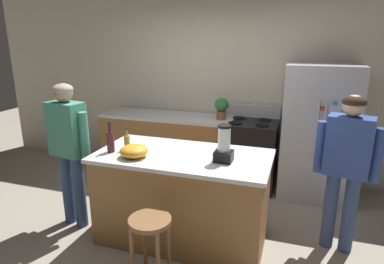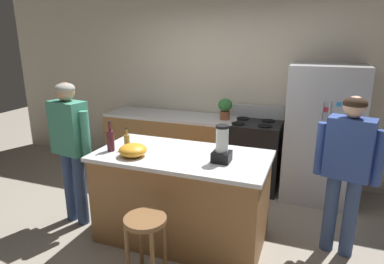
{
  "view_description": "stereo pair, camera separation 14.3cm",
  "coord_description": "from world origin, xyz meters",
  "px_view_note": "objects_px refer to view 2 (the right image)",
  "views": [
    {
      "loc": [
        1.08,
        -2.99,
        2.11
      ],
      "look_at": [
        0.0,
        0.3,
        1.1
      ],
      "focal_mm": 31.39,
      "sensor_mm": 36.0,
      "label": 1
    },
    {
      "loc": [
        1.22,
        -2.94,
        2.11
      ],
      "look_at": [
        0.0,
        0.3,
        1.1
      ],
      "focal_mm": 31.39,
      "sensor_mm": 36.0,
      "label": 2
    }
  ],
  "objects_px": {
    "stove_range": "(252,154)",
    "potted_plant": "(225,107)",
    "person_by_island_left": "(70,141)",
    "bottle_wine": "(110,140)",
    "bar_stool": "(146,233)",
    "kitchen_island": "(182,197)",
    "mixing_bowl": "(133,150)",
    "blender_appliance": "(222,147)",
    "bottle_vinegar": "(127,141)",
    "person_by_sink_right": "(347,163)",
    "refrigerator": "(322,134)"
  },
  "relations": [
    {
      "from": "person_by_island_left",
      "to": "bottle_wine",
      "type": "distance_m",
      "value": 0.56
    },
    {
      "from": "person_by_island_left",
      "to": "bottle_vinegar",
      "type": "xyz_separation_m",
      "value": [
        0.68,
        0.06,
        0.05
      ]
    },
    {
      "from": "refrigerator",
      "to": "person_by_sink_right",
      "type": "distance_m",
      "value": 1.21
    },
    {
      "from": "potted_plant",
      "to": "mixing_bowl",
      "type": "xyz_separation_m",
      "value": [
        -0.46,
        -1.77,
        -0.11
      ]
    },
    {
      "from": "stove_range",
      "to": "bottle_wine",
      "type": "xyz_separation_m",
      "value": [
        -1.17,
        -1.69,
        0.58
      ]
    },
    {
      "from": "bar_stool",
      "to": "mixing_bowl",
      "type": "distance_m",
      "value": 0.85
    },
    {
      "from": "stove_range",
      "to": "potted_plant",
      "type": "bearing_deg",
      "value": 176.45
    },
    {
      "from": "blender_appliance",
      "to": "mixing_bowl",
      "type": "height_order",
      "value": "blender_appliance"
    },
    {
      "from": "person_by_island_left",
      "to": "potted_plant",
      "type": "bearing_deg",
      "value": 52.12
    },
    {
      "from": "stove_range",
      "to": "person_by_island_left",
      "type": "xyz_separation_m",
      "value": [
        -1.72,
        -1.65,
        0.5
      ]
    },
    {
      "from": "stove_range",
      "to": "mixing_bowl",
      "type": "bearing_deg",
      "value": -116.5
    },
    {
      "from": "bottle_vinegar",
      "to": "bottle_wine",
      "type": "bearing_deg",
      "value": -141.8
    },
    {
      "from": "bottle_wine",
      "to": "person_by_sink_right",
      "type": "bearing_deg",
      "value": 11.76
    },
    {
      "from": "kitchen_island",
      "to": "mixing_bowl",
      "type": "bearing_deg",
      "value": -152.49
    },
    {
      "from": "blender_appliance",
      "to": "bottle_vinegar",
      "type": "height_order",
      "value": "blender_appliance"
    },
    {
      "from": "potted_plant",
      "to": "blender_appliance",
      "type": "xyz_separation_m",
      "value": [
        0.4,
        -1.61,
        -0.02
      ]
    },
    {
      "from": "kitchen_island",
      "to": "mixing_bowl",
      "type": "xyz_separation_m",
      "value": [
        -0.43,
        -0.22,
        0.54
      ]
    },
    {
      "from": "person_by_island_left",
      "to": "bottle_vinegar",
      "type": "distance_m",
      "value": 0.69
    },
    {
      "from": "bottle_vinegar",
      "to": "mixing_bowl",
      "type": "relative_size",
      "value": 0.85
    },
    {
      "from": "kitchen_island",
      "to": "blender_appliance",
      "type": "xyz_separation_m",
      "value": [
        0.43,
        -0.06,
        0.62
      ]
    },
    {
      "from": "person_by_sink_right",
      "to": "bar_stool",
      "type": "height_order",
      "value": "person_by_sink_right"
    },
    {
      "from": "mixing_bowl",
      "to": "bottle_wine",
      "type": "bearing_deg",
      "value": 168.44
    },
    {
      "from": "person_by_island_left",
      "to": "bottle_wine",
      "type": "height_order",
      "value": "person_by_island_left"
    },
    {
      "from": "person_by_island_left",
      "to": "bar_stool",
      "type": "bearing_deg",
      "value": -27.06
    },
    {
      "from": "blender_appliance",
      "to": "bottle_wine",
      "type": "xyz_separation_m",
      "value": [
        -1.15,
        -0.1,
        -0.03
      ]
    },
    {
      "from": "kitchen_island",
      "to": "stove_range",
      "type": "height_order",
      "value": "stove_range"
    },
    {
      "from": "blender_appliance",
      "to": "bottle_vinegar",
      "type": "distance_m",
      "value": 1.03
    },
    {
      "from": "refrigerator",
      "to": "blender_appliance",
      "type": "distance_m",
      "value": 1.81
    },
    {
      "from": "bottle_wine",
      "to": "bottle_vinegar",
      "type": "bearing_deg",
      "value": 38.2
    },
    {
      "from": "bar_stool",
      "to": "mixing_bowl",
      "type": "bearing_deg",
      "value": 127.07
    },
    {
      "from": "blender_appliance",
      "to": "bottle_wine",
      "type": "height_order",
      "value": "blender_appliance"
    },
    {
      "from": "person_by_sink_right",
      "to": "mixing_bowl",
      "type": "relative_size",
      "value": 5.71
    },
    {
      "from": "potted_plant",
      "to": "bar_stool",
      "type": "bearing_deg",
      "value": -91.17
    },
    {
      "from": "person_by_sink_right",
      "to": "bottle_wine",
      "type": "height_order",
      "value": "person_by_sink_right"
    },
    {
      "from": "potted_plant",
      "to": "mixing_bowl",
      "type": "bearing_deg",
      "value": -104.43
    },
    {
      "from": "refrigerator",
      "to": "kitchen_island",
      "type": "bearing_deg",
      "value": -131.63
    },
    {
      "from": "mixing_bowl",
      "to": "stove_range",
      "type": "bearing_deg",
      "value": 63.5
    },
    {
      "from": "person_by_island_left",
      "to": "person_by_sink_right",
      "type": "distance_m",
      "value": 2.85
    },
    {
      "from": "stove_range",
      "to": "blender_appliance",
      "type": "bearing_deg",
      "value": -90.39
    },
    {
      "from": "kitchen_island",
      "to": "refrigerator",
      "type": "bearing_deg",
      "value": 48.37
    },
    {
      "from": "refrigerator",
      "to": "stove_range",
      "type": "distance_m",
      "value": 0.97
    },
    {
      "from": "bottle_wine",
      "to": "bar_stool",
      "type": "bearing_deg",
      "value": -40.52
    },
    {
      "from": "bar_stool",
      "to": "potted_plant",
      "type": "bearing_deg",
      "value": 88.83
    },
    {
      "from": "refrigerator",
      "to": "mixing_bowl",
      "type": "bearing_deg",
      "value": -135.62
    },
    {
      "from": "person_by_island_left",
      "to": "bar_stool",
      "type": "height_order",
      "value": "person_by_island_left"
    },
    {
      "from": "person_by_island_left",
      "to": "mixing_bowl",
      "type": "height_order",
      "value": "person_by_island_left"
    },
    {
      "from": "person_by_sink_right",
      "to": "bottle_vinegar",
      "type": "bearing_deg",
      "value": -170.2
    },
    {
      "from": "refrigerator",
      "to": "bar_stool",
      "type": "xyz_separation_m",
      "value": [
        -1.35,
        -2.26,
        -0.38
      ]
    },
    {
      "from": "person_by_sink_right",
      "to": "person_by_island_left",
      "type": "bearing_deg",
      "value": -171.27
    },
    {
      "from": "person_by_sink_right",
      "to": "bottle_vinegar",
      "type": "height_order",
      "value": "person_by_sink_right"
    }
  ]
}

